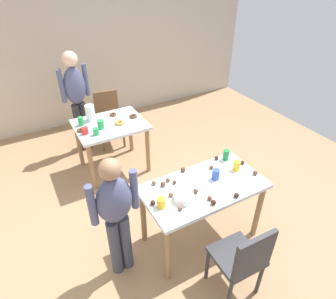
{
  "coord_description": "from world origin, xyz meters",
  "views": [
    {
      "loc": [
        -1.31,
        -1.96,
        2.64
      ],
      "look_at": [
        -0.04,
        0.31,
        0.9
      ],
      "focal_mm": 30.96,
      "sensor_mm": 36.0,
      "label": 1
    }
  ],
  "objects_px": {
    "chair_far_table": "(109,115)",
    "dining_table_near": "(203,194)",
    "person_girl_near": "(116,211)",
    "soda_can": "(226,155)",
    "mixing_bowl": "(184,197)",
    "chair_near_table": "(243,258)",
    "person_adult_far": "(76,94)",
    "pitcher_far": "(90,113)",
    "dining_table_far": "(111,131)"
  },
  "relations": [
    {
      "from": "dining_table_far",
      "to": "mixing_bowl",
      "type": "xyz_separation_m",
      "value": [
        0.09,
        -1.75,
        0.15
      ]
    },
    {
      "from": "chair_far_table",
      "to": "pitcher_far",
      "type": "height_order",
      "value": "pitcher_far"
    },
    {
      "from": "dining_table_near",
      "to": "chair_near_table",
      "type": "xyz_separation_m",
      "value": [
        -0.07,
        -0.7,
        -0.14
      ]
    },
    {
      "from": "chair_near_table",
      "to": "soda_can",
      "type": "height_order",
      "value": "soda_can"
    },
    {
      "from": "dining_table_near",
      "to": "chair_far_table",
      "type": "relative_size",
      "value": 1.42
    },
    {
      "from": "mixing_bowl",
      "to": "soda_can",
      "type": "relative_size",
      "value": 1.52
    },
    {
      "from": "chair_far_table",
      "to": "soda_can",
      "type": "distance_m",
      "value": 2.27
    },
    {
      "from": "pitcher_far",
      "to": "person_girl_near",
      "type": "bearing_deg",
      "value": -100.14
    },
    {
      "from": "dining_table_near",
      "to": "person_girl_near",
      "type": "bearing_deg",
      "value": 176.37
    },
    {
      "from": "soda_can",
      "to": "pitcher_far",
      "type": "bearing_deg",
      "value": 122.08
    },
    {
      "from": "mixing_bowl",
      "to": "person_girl_near",
      "type": "bearing_deg",
      "value": 167.79
    },
    {
      "from": "person_adult_far",
      "to": "pitcher_far",
      "type": "relative_size",
      "value": 7.16
    },
    {
      "from": "chair_far_table",
      "to": "person_adult_far",
      "type": "height_order",
      "value": "person_adult_far"
    },
    {
      "from": "dining_table_near",
      "to": "person_girl_near",
      "type": "relative_size",
      "value": 0.92
    },
    {
      "from": "person_adult_far",
      "to": "pitcher_far",
      "type": "height_order",
      "value": "person_adult_far"
    },
    {
      "from": "dining_table_far",
      "to": "person_adult_far",
      "type": "distance_m",
      "value": 0.83
    },
    {
      "from": "dining_table_near",
      "to": "pitcher_far",
      "type": "bearing_deg",
      "value": 106.68
    },
    {
      "from": "person_girl_near",
      "to": "dining_table_near",
      "type": "bearing_deg",
      "value": -3.63
    },
    {
      "from": "mixing_bowl",
      "to": "soda_can",
      "type": "distance_m",
      "value": 0.82
    },
    {
      "from": "chair_far_table",
      "to": "dining_table_near",
      "type": "bearing_deg",
      "value": -86.0
    },
    {
      "from": "dining_table_near",
      "to": "person_girl_near",
      "type": "xyz_separation_m",
      "value": [
        -0.9,
        0.06,
        0.15
      ]
    },
    {
      "from": "dining_table_near",
      "to": "soda_can",
      "type": "distance_m",
      "value": 0.55
    },
    {
      "from": "person_girl_near",
      "to": "soda_can",
      "type": "distance_m",
      "value": 1.38
    },
    {
      "from": "chair_far_table",
      "to": "person_girl_near",
      "type": "height_order",
      "value": "person_girl_near"
    },
    {
      "from": "dining_table_far",
      "to": "person_girl_near",
      "type": "distance_m",
      "value": 1.71
    },
    {
      "from": "mixing_bowl",
      "to": "pitcher_far",
      "type": "relative_size",
      "value": 0.84
    },
    {
      "from": "mixing_bowl",
      "to": "soda_can",
      "type": "xyz_separation_m",
      "value": [
        0.75,
        0.32,
        0.03
      ]
    },
    {
      "from": "pitcher_far",
      "to": "mixing_bowl",
      "type": "bearing_deg",
      "value": -81.77
    },
    {
      "from": "mixing_bowl",
      "to": "pitcher_far",
      "type": "bearing_deg",
      "value": 98.23
    },
    {
      "from": "chair_far_table",
      "to": "pitcher_far",
      "type": "distance_m",
      "value": 0.74
    },
    {
      "from": "dining_table_far",
      "to": "soda_can",
      "type": "xyz_separation_m",
      "value": [
        0.84,
        -1.43,
        0.18
      ]
    },
    {
      "from": "chair_near_table",
      "to": "pitcher_far",
      "type": "distance_m",
      "value": 2.67
    },
    {
      "from": "chair_near_table",
      "to": "mixing_bowl",
      "type": "bearing_deg",
      "value": 108.76
    },
    {
      "from": "person_adult_far",
      "to": "pitcher_far",
      "type": "bearing_deg",
      "value": -85.35
    },
    {
      "from": "mixing_bowl",
      "to": "dining_table_near",
      "type": "bearing_deg",
      "value": 15.05
    },
    {
      "from": "dining_table_near",
      "to": "dining_table_far",
      "type": "distance_m",
      "value": 1.72
    },
    {
      "from": "dining_table_near",
      "to": "chair_near_table",
      "type": "height_order",
      "value": "chair_near_table"
    },
    {
      "from": "person_girl_near",
      "to": "soda_can",
      "type": "height_order",
      "value": "person_girl_near"
    },
    {
      "from": "dining_table_far",
      "to": "person_girl_near",
      "type": "bearing_deg",
      "value": -107.78
    },
    {
      "from": "person_adult_far",
      "to": "soda_can",
      "type": "relative_size",
      "value": 12.89
    },
    {
      "from": "soda_can",
      "to": "person_adult_far",
      "type": "bearing_deg",
      "value": 116.42
    },
    {
      "from": "soda_can",
      "to": "pitcher_far",
      "type": "xyz_separation_m",
      "value": [
        -1.03,
        1.65,
        0.05
      ]
    },
    {
      "from": "chair_near_table",
      "to": "chair_far_table",
      "type": "height_order",
      "value": "same"
    },
    {
      "from": "dining_table_near",
      "to": "person_adult_far",
      "type": "height_order",
      "value": "person_adult_far"
    },
    {
      "from": "chair_near_table",
      "to": "chair_far_table",
      "type": "relative_size",
      "value": 1.0
    },
    {
      "from": "chair_near_table",
      "to": "person_adult_far",
      "type": "bearing_deg",
      "value": 99.84
    },
    {
      "from": "person_girl_near",
      "to": "mixing_bowl",
      "type": "distance_m",
      "value": 0.63
    },
    {
      "from": "dining_table_far",
      "to": "soda_can",
      "type": "bearing_deg",
      "value": -59.49
    },
    {
      "from": "chair_far_table",
      "to": "person_girl_near",
      "type": "xyz_separation_m",
      "value": [
        -0.73,
        -2.35,
        0.3
      ]
    },
    {
      "from": "pitcher_far",
      "to": "dining_table_far",
      "type": "bearing_deg",
      "value": -48.9
    }
  ]
}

